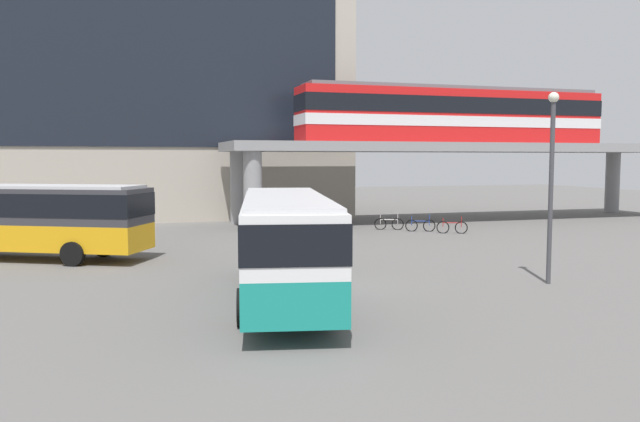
{
  "coord_description": "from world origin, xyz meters",
  "views": [
    {
      "loc": [
        -6.46,
        -20.75,
        4.36
      ],
      "look_at": [
        1.07,
        4.18,
        2.2
      ],
      "focal_mm": 35.76,
      "sensor_mm": 36.0,
      "label": 1
    }
  ],
  "objects_px": {
    "bus_main": "(285,236)",
    "bus_secondary": "(22,213)",
    "train": "(454,115)",
    "bicycle_red": "(452,227)",
    "station_building": "(126,91)",
    "bicycle_silver": "(389,224)",
    "bicycle_blue": "(420,225)"
  },
  "relations": [
    {
      "from": "train",
      "to": "bus_main",
      "type": "distance_m",
      "value": 27.45
    },
    {
      "from": "bicycle_silver",
      "to": "bus_main",
      "type": "bearing_deg",
      "value": -122.19
    },
    {
      "from": "bicycle_silver",
      "to": "bicycle_red",
      "type": "relative_size",
      "value": 1.0
    },
    {
      "from": "train",
      "to": "bus_main",
      "type": "bearing_deg",
      "value": -129.3
    },
    {
      "from": "station_building",
      "to": "bus_main",
      "type": "distance_m",
      "value": 33.58
    },
    {
      "from": "bus_main",
      "to": "bicycle_blue",
      "type": "xyz_separation_m",
      "value": [
        12.06,
        15.5,
        -1.63
      ]
    },
    {
      "from": "station_building",
      "to": "bicycle_red",
      "type": "distance_m",
      "value": 27.26
    },
    {
      "from": "train",
      "to": "bicycle_red",
      "type": "bearing_deg",
      "value": -118.38
    },
    {
      "from": "train",
      "to": "bus_main",
      "type": "relative_size",
      "value": 1.95
    },
    {
      "from": "bus_main",
      "to": "station_building",
      "type": "bearing_deg",
      "value": 98.02
    },
    {
      "from": "bus_secondary",
      "to": "bicycle_red",
      "type": "height_order",
      "value": "bus_secondary"
    },
    {
      "from": "train",
      "to": "bicycle_silver",
      "type": "distance_m",
      "value": 10.29
    },
    {
      "from": "station_building",
      "to": "bicycle_silver",
      "type": "xyz_separation_m",
      "value": [
        15.19,
        -15.53,
        -9.12
      ]
    },
    {
      "from": "bicycle_red",
      "to": "bus_main",
      "type": "bearing_deg",
      "value": -133.62
    },
    {
      "from": "station_building",
      "to": "bus_main",
      "type": "relative_size",
      "value": 2.81
    },
    {
      "from": "station_building",
      "to": "bicycle_red",
      "type": "relative_size",
      "value": 19.16
    },
    {
      "from": "bus_main",
      "to": "bicycle_red",
      "type": "xyz_separation_m",
      "value": [
        13.38,
        14.04,
        -1.63
      ]
    },
    {
      "from": "station_building",
      "to": "bus_main",
      "type": "xyz_separation_m",
      "value": [
        4.57,
        -32.41,
        -7.49
      ]
    },
    {
      "from": "station_building",
      "to": "bus_secondary",
      "type": "height_order",
      "value": "station_building"
    },
    {
      "from": "train",
      "to": "bus_secondary",
      "type": "relative_size",
      "value": 2.01
    },
    {
      "from": "bus_secondary",
      "to": "bicycle_silver",
      "type": "relative_size",
      "value": 6.6
    },
    {
      "from": "bus_secondary",
      "to": "bicycle_red",
      "type": "distance_m",
      "value": 22.65
    },
    {
      "from": "bicycle_silver",
      "to": "train",
      "type": "bearing_deg",
      "value": 31.6
    },
    {
      "from": "bicycle_blue",
      "to": "bicycle_red",
      "type": "relative_size",
      "value": 1.02
    },
    {
      "from": "station_building",
      "to": "bus_secondary",
      "type": "relative_size",
      "value": 2.9
    },
    {
      "from": "bus_main",
      "to": "bus_secondary",
      "type": "bearing_deg",
      "value": 129.52
    },
    {
      "from": "bicycle_blue",
      "to": "bicycle_red",
      "type": "xyz_separation_m",
      "value": [
        1.32,
        -1.46,
        0.0
      ]
    },
    {
      "from": "train",
      "to": "bus_secondary",
      "type": "bearing_deg",
      "value": -159.12
    },
    {
      "from": "station_building",
      "to": "bus_main",
      "type": "bearing_deg",
      "value": -81.98
    },
    {
      "from": "bicycle_silver",
      "to": "station_building",
      "type": "bearing_deg",
      "value": 134.37
    },
    {
      "from": "bus_main",
      "to": "bicycle_blue",
      "type": "relative_size",
      "value": 6.66
    },
    {
      "from": "station_building",
      "to": "bicycle_blue",
      "type": "xyz_separation_m",
      "value": [
        16.63,
        -16.91,
        -9.12
      ]
    }
  ]
}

